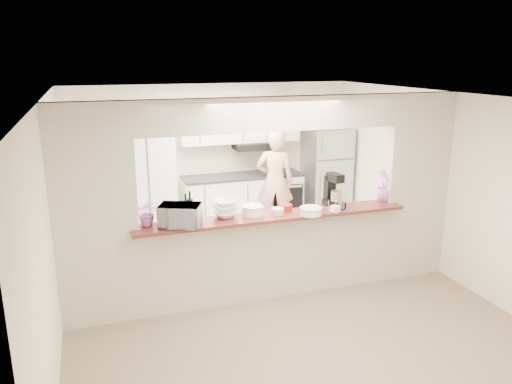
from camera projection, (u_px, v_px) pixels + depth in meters
name	position (u px, v px, depth m)	size (l,w,h in m)	color
floor	(272.00, 295.00, 6.36)	(6.00, 6.00, 0.00)	gray
tile_overlay	(237.00, 251.00, 7.77)	(5.00, 2.90, 0.01)	beige
partition	(273.00, 183.00, 5.97)	(5.00, 0.15, 2.50)	beige
bar_counter	(272.00, 253.00, 6.20)	(3.40, 0.38, 1.09)	beige
kitchen_cabinets	(207.00, 175.00, 8.53)	(3.15, 0.62, 2.25)	white
refrigerator	(326.00, 174.00, 9.19)	(0.75, 0.70, 1.70)	#A1A1A6
flower_left	(148.00, 213.00, 5.61)	(0.27, 0.23, 0.30)	#E97BCD
wine_bottle_a	(186.00, 210.00, 5.77)	(0.07, 0.07, 0.33)	black
wine_bottle_b	(190.00, 209.00, 5.79)	(0.07, 0.07, 0.36)	black
toaster_oven	(180.00, 216.00, 5.59)	(0.46, 0.31, 0.25)	#BCBBC1
serving_bowls	(225.00, 209.00, 5.91)	(0.28, 0.28, 0.21)	white
plate_stack_a	(252.00, 210.00, 6.00)	(0.26, 0.26, 0.12)	white
plate_stack_b	(311.00, 211.00, 6.01)	(0.27, 0.27, 0.09)	white
red_bowl	(286.00, 207.00, 6.19)	(0.16, 0.16, 0.08)	maroon
tan_bowl	(277.00, 211.00, 6.05)	(0.16, 0.16, 0.07)	beige
utensil_caddy	(338.00, 204.00, 6.16)	(0.27, 0.21, 0.22)	silver
stand_mixer	(333.00, 191.00, 6.34)	(0.22, 0.31, 0.43)	black
flower_right	(385.00, 185.00, 6.55)	(0.24, 0.24, 0.43)	#AB65BC
person	(275.00, 182.00, 8.51)	(0.64, 0.42, 1.74)	#D4A58A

